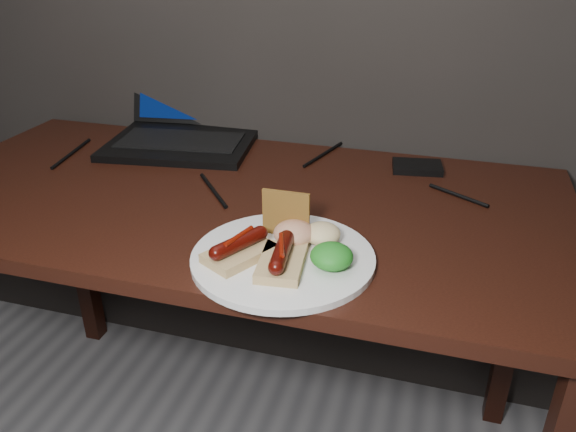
# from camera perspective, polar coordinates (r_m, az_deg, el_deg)

# --- Properties ---
(desk) EXTENTS (1.40, 0.70, 0.75)m
(desk) POSITION_cam_1_polar(r_m,az_deg,el_deg) (1.23, -5.72, -1.62)
(desk) COLOR black
(desk) RESTS_ON ground
(laptop) EXTENTS (0.40, 0.41, 0.25)m
(laptop) POSITION_cam_1_polar(r_m,az_deg,el_deg) (1.51, -10.24, 9.51)
(laptop) COLOR black
(laptop) RESTS_ON desk
(hard_drive) EXTENTS (0.12, 0.09, 0.02)m
(hard_drive) POSITION_cam_1_polar(r_m,az_deg,el_deg) (1.34, 12.99, 4.88)
(hard_drive) COLOR black
(hard_drive) RESTS_ON desk
(desk_cables) EXTENTS (1.01, 0.47, 0.01)m
(desk_cables) POSITION_cam_1_polar(r_m,az_deg,el_deg) (1.31, -3.88, 4.86)
(desk_cables) COLOR black
(desk_cables) RESTS_ON desk
(plate) EXTENTS (0.38, 0.38, 0.01)m
(plate) POSITION_cam_1_polar(r_m,az_deg,el_deg) (0.94, -0.51, -4.26)
(plate) COLOR silver
(plate) RESTS_ON desk
(bread_sausage_left) EXTENTS (0.12, 0.13, 0.04)m
(bread_sausage_left) POSITION_cam_1_polar(r_m,az_deg,el_deg) (0.93, -4.97, -3.34)
(bread_sausage_left) COLOR tan
(bread_sausage_left) RESTS_ON plate
(bread_sausage_center) EXTENTS (0.08, 0.12, 0.04)m
(bread_sausage_center) POSITION_cam_1_polar(r_m,az_deg,el_deg) (0.90, -0.66, -4.28)
(bread_sausage_center) COLOR tan
(bread_sausage_center) RESTS_ON plate
(crispbread) EXTENTS (0.09, 0.01, 0.08)m
(crispbread) POSITION_cam_1_polar(r_m,az_deg,el_deg) (0.98, -0.22, 0.25)
(crispbread) COLOR olive
(crispbread) RESTS_ON plate
(salad_greens) EXTENTS (0.07, 0.07, 0.04)m
(salad_greens) POSITION_cam_1_polar(r_m,az_deg,el_deg) (0.90, 4.45, -4.09)
(salad_greens) COLOR #185E12
(salad_greens) RESTS_ON plate
(salsa_mound) EXTENTS (0.07, 0.07, 0.04)m
(salsa_mound) POSITION_cam_1_polar(r_m,az_deg,el_deg) (0.97, 0.63, -1.74)
(salsa_mound) COLOR #A01510
(salsa_mound) RESTS_ON plate
(coleslaw_mound) EXTENTS (0.06, 0.06, 0.04)m
(coleslaw_mound) POSITION_cam_1_polar(r_m,az_deg,el_deg) (0.97, 3.49, -1.79)
(coleslaw_mound) COLOR beige
(coleslaw_mound) RESTS_ON plate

